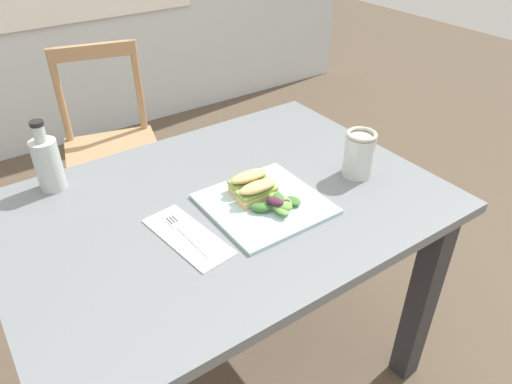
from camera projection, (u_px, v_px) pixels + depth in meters
ground_plane at (267, 380)px, 1.66m from camera, size 8.90×8.90×0.00m
dining_table at (225, 240)px, 1.36m from camera, size 1.16×0.83×0.74m
chair_wooden_far at (112, 147)px, 2.13m from camera, size 0.48×0.48×0.87m
plate_lunch at (265, 204)px, 1.26m from camera, size 0.29×0.29×0.01m
sandwich_half_front at (258, 191)px, 1.25m from camera, size 0.11×0.06×0.06m
sandwich_half_back at (249, 181)px, 1.29m from camera, size 0.11×0.06×0.06m
salad_mixed_greens at (277, 202)px, 1.23m from camera, size 0.14×0.13×0.04m
napkin_folded at (188, 237)px, 1.15m from camera, size 0.13×0.27×0.00m
fork_on_napkin at (184, 232)px, 1.16m from camera, size 0.03×0.19×0.00m
bottle_cold_brew at (48, 166)px, 1.30m from camera, size 0.07×0.07×0.20m
mason_jar_iced_tea at (358, 156)px, 1.36m from camera, size 0.09×0.09×0.14m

